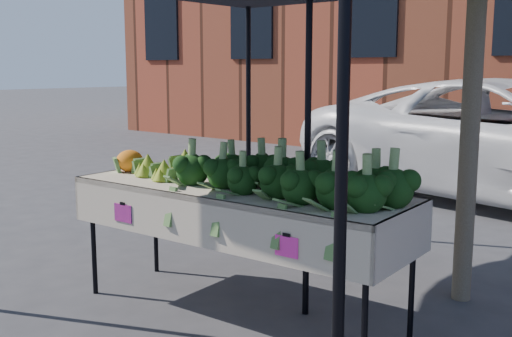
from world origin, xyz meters
The scene contains 7 objects.
ground centered at (0.00, 0.00, 0.00)m, with size 90.00×90.00×0.00m, color #333336.
table centered at (-0.08, 0.11, 0.45)m, with size 2.44×0.92×0.90m.
canopy centered at (-0.07, 0.50, 1.37)m, with size 3.16×3.16×2.74m, color black, non-canonical shape.
broccoli_heap centered at (0.31, 0.13, 1.05)m, with size 1.63×0.60×0.30m, color black.
romanesco_cluster centered at (-0.74, 0.14, 1.01)m, with size 0.46×0.60×0.23m, color #96A733.
cauliflower_pair centered at (-1.13, 0.06, 1.00)m, with size 0.23×0.23×0.20m, color orange.
street_tree centered at (1.00, 1.38, 1.95)m, with size 1.98×1.98×3.90m, color #1E4C14, non-canonical shape.
Camera 1 is at (2.58, -2.94, 1.68)m, focal length 43.18 mm.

